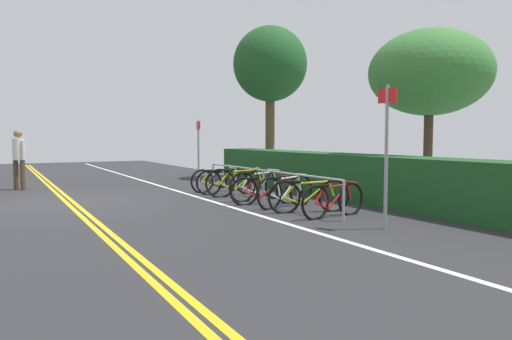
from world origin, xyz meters
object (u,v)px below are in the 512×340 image
Objects in this scene: bicycle_3 at (260,186)px; bicycle_6 at (309,196)px; pedestrian at (19,155)px; sign_post_far at (387,144)px; bicycle_2 at (241,183)px; tree_near_left at (270,65)px; bike_rack at (263,177)px; bicycle_5 at (286,191)px; bicycle_0 at (219,180)px; tree_mid at (430,73)px; bicycle_7 at (333,200)px; bicycle_1 at (229,182)px; bicycle_4 at (267,190)px; sign_post_near at (198,147)px.

bicycle_3 is 1.04× the size of bicycle_6.
sign_post_far is at bearing 28.21° from pedestrian.
bicycle_2 is 0.32× the size of tree_near_left.
bicycle_5 is at bearing -0.63° from bike_rack.
bicycle_3 reaches higher than bicycle_0.
bicycle_5 is 0.40× the size of tree_mid.
bicycle_6 is 0.31× the size of tree_near_left.
bicycle_6 is 0.41× the size of tree_mid.
tree_mid is (3.72, 4.20, 2.85)m from bicycle_0.
bicycle_3 is 0.32× the size of tree_near_left.
pedestrian is at bearing -148.02° from bicycle_7.
bike_rack is 3.53× the size of bicycle_1.
tree_mid is at bearing 86.45° from bicycle_5.
bicycle_2 reaches higher than bicycle_0.
bicycle_4 is 0.63m from bicycle_5.
bicycle_4 is at bearing -1.18° from bicycle_1.
bike_rack is 0.51m from bicycle_4.
sign_post_far reaches higher than bicycle_2.
sign_post_near is (-2.60, -0.14, 0.89)m from bicycle_2.
bicycle_1 is at bearing -177.64° from sign_post_far.
pedestrian is at bearing -132.53° from bicycle_2.
tree_mid is at bearing 97.98° from bicycle_6.
sign_post_near reaches higher than bike_rack.
sign_post_far is at bearing 4.51° from bicycle_4.
bicycle_2 is at bearing -119.84° from tree_mid.
sign_post_near reaches higher than bicycle_0.
sign_post_near is 7.67m from sign_post_far.
bicycle_4 is (2.85, -0.08, -0.01)m from bicycle_0.
bicycle_2 is 3.68m from bicycle_7.
bicycle_7 is (1.54, 0.13, -0.02)m from bicycle_5.
bicycle_1 is 0.40× the size of tree_mid.
bicycle_4 is 2.17m from bicycle_7.
tree_near_left reaches higher than bicycle_5.
bicycle_2 is at bearing 0.85° from bicycle_0.
tree_near_left is at bearing 137.54° from bicycle_1.
tree_near_left is (-4.53, 3.52, 3.85)m from bicycle_2.
bike_rack is 1.14m from bicycle_2.
pedestrian is (-7.55, -5.08, 0.69)m from bicycle_6.
tree_near_left reaches higher than sign_post_far.
bicycle_7 is 0.29× the size of tree_near_left.
bicycle_2 is 0.87× the size of sign_post_near.
bicycle_5 is (2.77, 0.08, 0.02)m from bicycle_1.
pedestrian is 0.31× the size of tree_near_left.
sign_post_far is 0.57× the size of tree_mid.
bicycle_5 is at bearing -175.14° from bicycle_7.
tree_near_left is at bearing 147.50° from bicycle_3.
bike_rack is at bearing 3.15° from bicycle_1.
bicycle_3 reaches higher than bicycle_7.
sign_post_far is at bearing 2.02° from bike_rack.
bicycle_4 is 0.82× the size of sign_post_near.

